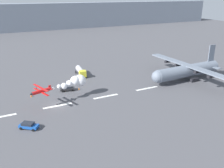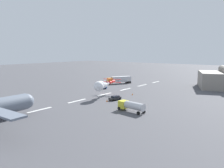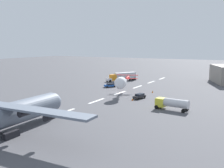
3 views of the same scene
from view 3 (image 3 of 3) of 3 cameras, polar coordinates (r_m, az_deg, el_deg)
ground_plane at (r=88.44m, az=1.76°, el=-1.95°), size 440.00×440.00×0.00m
runway_stripe_0 at (r=128.62m, az=10.83°, el=1.20°), size 8.00×0.90×0.01m
runway_stripe_1 at (r=114.92m, az=8.52°, el=0.40°), size 8.00×0.90×0.01m
runway_stripe_2 at (r=101.48m, az=5.58°, el=-0.62°), size 8.00×0.90×0.01m
runway_stripe_3 at (r=88.44m, az=1.76°, el=-1.94°), size 8.00×0.90×0.01m
runway_stripe_4 at (r=75.98m, az=-3.35°, el=-3.69°), size 8.00×0.90×0.01m
runway_stripe_5 at (r=64.46m, az=-10.42°, el=-6.05°), size 8.00×0.90×0.01m
cargo_transport_plane at (r=52.09m, az=-21.41°, el=-5.99°), size 28.59×37.35×11.53m
stunt_biplane_red at (r=80.33m, az=2.10°, el=0.42°), size 17.04×8.85×3.61m
semi_truck_orange at (r=117.50m, az=2.30°, el=1.70°), size 13.89×9.64×3.70m
fuel_tanker_truck at (r=66.81m, az=12.83°, el=-4.08°), size 3.58×8.53×2.90m
followme_car_yellow at (r=100.21m, az=-0.42°, el=-0.23°), size 4.53×4.10×1.52m
airport_staff_sedan at (r=79.37m, az=5.99°, el=-2.60°), size 4.74×2.74×1.52m
traffic_cone_near at (r=89.56m, az=8.80°, el=-1.67°), size 0.44×0.44×0.75m
traffic_cone_far at (r=76.41m, az=4.45°, el=-3.35°), size 0.44×0.44×0.75m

